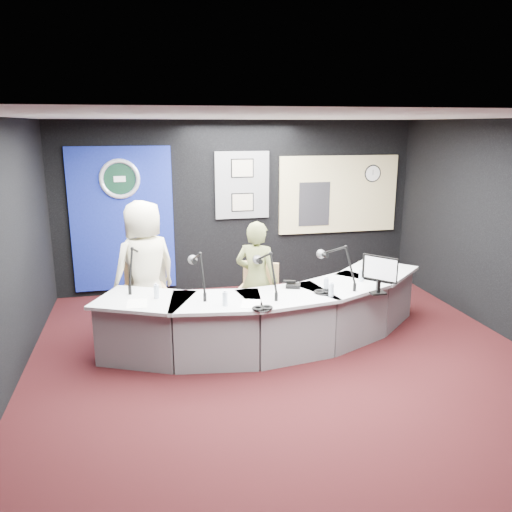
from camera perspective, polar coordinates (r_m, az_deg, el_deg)
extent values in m
plane|color=black|center=(6.21, 3.48, -11.60)|extent=(6.00, 6.00, 0.00)
cube|color=silver|center=(5.59, 3.93, 15.19)|extent=(6.00, 6.00, 0.02)
cube|color=black|center=(8.61, -1.90, 5.57)|extent=(6.00, 0.02, 2.80)
cube|color=black|center=(3.13, 19.48, -11.43)|extent=(6.00, 0.02, 2.80)
cube|color=navy|center=(8.46, -14.62, 3.93)|extent=(1.60, 0.05, 2.30)
torus|color=silver|center=(8.34, -14.91, 8.27)|extent=(0.63, 0.07, 0.63)
cylinder|color=black|center=(8.34, -14.91, 8.28)|extent=(0.48, 0.01, 0.48)
cube|color=slate|center=(8.54, -1.55, 7.87)|extent=(0.90, 0.04, 1.10)
cube|color=gray|center=(8.48, -1.52, 9.72)|extent=(0.34, 0.02, 0.27)
cube|color=gray|center=(8.55, -1.49, 5.98)|extent=(0.34, 0.02, 0.27)
cube|color=#CEBC80|center=(9.04, 9.17, 6.78)|extent=(2.12, 0.06, 1.32)
cube|color=beige|center=(9.03, 9.19, 6.77)|extent=(2.00, 0.02, 1.20)
cube|color=black|center=(8.88, 6.49, 5.75)|extent=(0.55, 0.02, 0.75)
cylinder|color=white|center=(9.22, 12.84, 8.94)|extent=(0.28, 0.01, 0.28)
cube|color=slate|center=(7.15, -12.00, -3.01)|extent=(0.51, 0.18, 0.70)
imported|color=beige|center=(6.83, -12.25, -1.40)|extent=(1.04, 0.91, 1.80)
imported|color=#616735|center=(6.61, 0.06, -2.71)|extent=(0.68, 0.61, 1.55)
cube|color=black|center=(6.25, 13.55, -1.33)|extent=(0.29, 0.34, 0.29)
cube|color=black|center=(6.41, 4.15, -3.29)|extent=(0.22, 0.19, 0.04)
torus|color=black|center=(6.24, 7.52, -3.94)|extent=(0.24, 0.24, 0.04)
torus|color=black|center=(5.65, 0.72, -5.81)|extent=(0.21, 0.21, 0.03)
cube|color=white|center=(5.99, -13.08, -5.18)|extent=(0.24, 0.33, 0.00)
cube|color=white|center=(5.83, -0.57, -5.34)|extent=(0.29, 0.35, 0.00)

